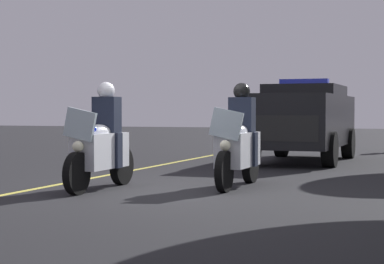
{
  "coord_description": "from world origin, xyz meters",
  "views": [
    {
      "loc": [
        9.69,
        3.93,
        1.25
      ],
      "look_at": [
        -0.87,
        0.0,
        0.9
      ],
      "focal_mm": 63.13,
      "sensor_mm": 36.0,
      "label": 1
    }
  ],
  "objects": [
    {
      "name": "ground_plane",
      "position": [
        0.0,
        0.0,
        0.0
      ],
      "size": [
        80.0,
        80.0,
        0.0
      ],
      "primitive_type": "plane",
      "color": "black"
    },
    {
      "name": "lane_stripe_center",
      "position": [
        0.0,
        -2.18,
        0.0
      ],
      "size": [
        48.0,
        0.12,
        0.01
      ],
      "primitive_type": "cube",
      "color": "#E0D14C",
      "rests_on": "ground"
    },
    {
      "name": "police_motorcycle_lead_left",
      "position": [
        0.15,
        -1.17,
        0.7
      ],
      "size": [
        2.14,
        0.56,
        1.72
      ],
      "color": "black",
      "rests_on": "ground"
    },
    {
      "name": "police_motorcycle_lead_right",
      "position": [
        -0.93,
        0.79,
        0.7
      ],
      "size": [
        2.14,
        0.56,
        1.72
      ],
      "color": "black",
      "rests_on": "ground"
    },
    {
      "name": "police_suv",
      "position": [
        -6.95,
        0.68,
        1.07
      ],
      "size": [
        4.91,
        2.08,
        2.05
      ],
      "color": "black",
      "rests_on": "ground"
    }
  ]
}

